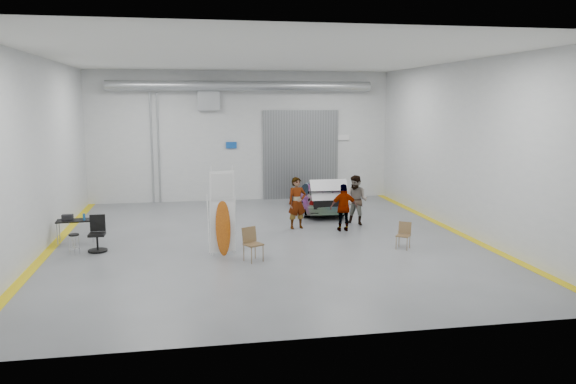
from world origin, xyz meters
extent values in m
plane|color=slate|center=(0.00, 0.00, 0.00)|extent=(16.00, 16.00, 0.00)
cube|color=silver|center=(-7.00, 0.00, 3.00)|extent=(0.02, 16.00, 6.00)
cube|color=silver|center=(7.00, 0.00, 3.00)|extent=(0.02, 16.00, 6.00)
cube|color=silver|center=(0.00, 8.00, 3.00)|extent=(14.00, 0.02, 6.00)
cube|color=silver|center=(0.00, -8.00, 3.00)|extent=(14.00, 0.02, 6.00)
cube|color=white|center=(0.00, 0.00, 6.00)|extent=(14.00, 16.00, 0.02)
cube|color=gray|center=(2.80, 7.92, 2.10)|extent=(3.60, 0.12, 4.20)
cube|color=#92969A|center=(-1.50, 7.92, 4.80)|extent=(1.00, 0.50, 1.20)
cylinder|color=#92969A|center=(0.00, 7.40, 5.30)|extent=(11.90, 0.44, 0.44)
cube|color=#144CA5|center=(-0.50, 7.92, 2.60)|extent=(0.50, 0.04, 0.30)
cube|color=white|center=(4.80, 7.92, 2.90)|extent=(0.70, 0.04, 0.25)
cylinder|color=#92969A|center=(-3.80, 7.92, 2.50)|extent=(0.08, 0.08, 5.00)
cylinder|color=#92969A|center=(-4.10, 7.92, 2.50)|extent=(0.08, 0.08, 5.00)
cube|color=gold|center=(-6.85, 0.00, 0.01)|extent=(0.30, 16.00, 0.01)
cube|color=gold|center=(6.85, 0.00, 0.01)|extent=(0.30, 16.00, 0.01)
imported|color=white|center=(2.87, 4.64, 0.63)|extent=(1.95, 4.42, 1.26)
imported|color=#926550|center=(1.37, 1.58, 0.95)|extent=(0.76, 0.57, 1.89)
imported|color=slate|center=(3.68, 1.78, 0.94)|extent=(1.15, 1.13, 1.88)
imported|color=brown|center=(2.94, 0.86, 0.86)|extent=(1.01, 0.46, 1.71)
cube|color=white|center=(-1.56, -1.58, 0.91)|extent=(0.77, 0.14, 1.63)
ellipsoid|color=orange|center=(-1.56, -1.65, 0.86)|extent=(0.48, 0.28, 1.72)
cube|color=white|center=(-1.56, -1.60, 2.13)|extent=(0.74, 0.13, 0.86)
cylinder|color=white|center=(-1.87, -1.58, 1.36)|extent=(0.02, 0.02, 2.72)
cylinder|color=white|center=(-1.24, -1.58, 1.36)|extent=(0.02, 0.02, 2.72)
cube|color=brown|center=(-0.70, -2.44, 0.50)|extent=(0.62, 0.61, 0.04)
cube|color=brown|center=(-0.70, -2.23, 0.76)|extent=(0.46, 0.30, 0.45)
cube|color=brown|center=(4.10, -1.89, 0.43)|extent=(0.55, 0.55, 0.04)
cube|color=brown|center=(4.10, -1.71, 0.65)|extent=(0.37, 0.30, 0.38)
cylinder|color=black|center=(-5.97, -0.74, 0.61)|extent=(0.31, 0.31, 0.05)
torus|color=silver|center=(-5.97, -0.74, 0.20)|extent=(0.33, 0.33, 0.02)
cylinder|color=#92969A|center=(-6.75, 0.58, 0.36)|extent=(0.03, 0.03, 0.71)
cylinder|color=#92969A|center=(-5.66, 0.58, 0.36)|extent=(0.03, 0.03, 0.71)
cylinder|color=#92969A|center=(-6.75, 1.08, 0.36)|extent=(0.03, 0.03, 0.71)
cylinder|color=#92969A|center=(-5.66, 1.08, 0.36)|extent=(0.03, 0.03, 0.71)
cube|color=black|center=(-6.21, 0.83, 0.73)|extent=(1.23, 0.68, 0.04)
cylinder|color=#185492|center=(-5.91, 0.73, 0.86)|extent=(0.08, 0.08, 0.22)
cube|color=black|center=(-6.45, 0.88, 0.84)|extent=(0.35, 0.22, 0.18)
cylinder|color=black|center=(-5.33, -0.54, 0.04)|extent=(0.59, 0.59, 0.04)
cylinder|color=black|center=(-5.33, -0.54, 0.29)|extent=(0.06, 0.06, 0.51)
cube|color=black|center=(-5.33, -0.54, 0.55)|extent=(0.49, 0.49, 0.07)
cube|color=black|center=(-5.33, -0.30, 0.86)|extent=(0.46, 0.07, 0.53)
cube|color=silver|center=(2.87, 2.71, 1.28)|extent=(1.47, 0.89, 0.04)
camera|label=1|loc=(-2.50, -18.17, 4.59)|focal=35.00mm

